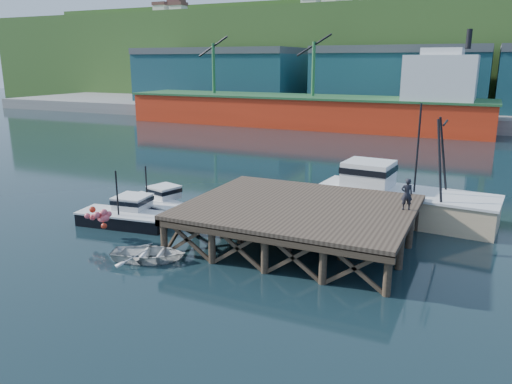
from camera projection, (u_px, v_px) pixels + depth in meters
The scene contains 12 objects.
ground at pixel (213, 228), 30.03m from camera, with size 300.00×300.00×0.00m, color black.
wharf at pixel (298, 209), 27.13m from camera, with size 12.00×10.00×2.62m.
far_quay at pixel (403, 110), 91.18m from camera, with size 160.00×40.00×2.00m, color gray.
warehouse_left at pixel (221, 78), 99.65m from camera, with size 32.00×16.00×9.00m, color #184251.
warehouse_mid at pixel (400, 81), 85.40m from camera, with size 28.00×16.00×9.00m, color #184251.
cargo_ship at pixel (322, 105), 74.74m from camera, with size 55.50×10.00×13.75m.
hillside at pixel (427, 55), 114.96m from camera, with size 220.00×50.00×22.00m, color #2D511E.
boat_navy at pixel (157, 202), 33.12m from camera, with size 5.44×3.56×3.21m.
boat_black at pixel (126, 214), 30.50m from camera, with size 5.93×4.95×3.54m.
trawler at pixel (401, 196), 31.30m from camera, with size 11.23×4.84×7.32m.
dinghy at pixel (149, 253), 24.99m from camera, with size 2.66×3.73×0.77m, color silver.
dockworker at pixel (407, 194), 26.15m from camera, with size 0.62×0.41×1.69m, color black.
Camera 1 is at (14.35, -24.75, 9.73)m, focal length 35.00 mm.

